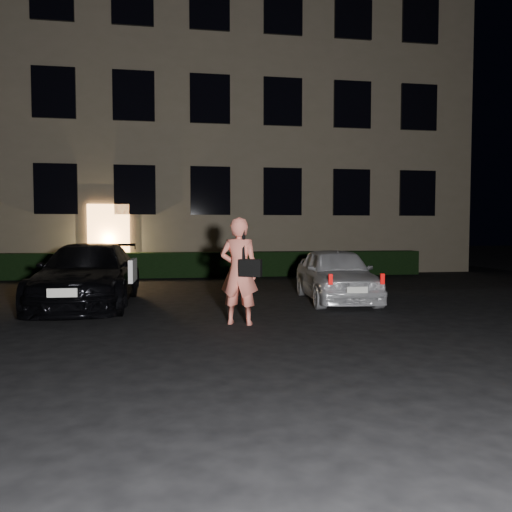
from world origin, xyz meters
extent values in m
plane|color=black|center=(0.00, 0.00, 0.00)|extent=(80.00, 80.00, 0.00)
cube|color=#6C604D|center=(0.00, 15.00, 6.00)|extent=(20.00, 8.00, 12.00)
cube|color=#FFA756|center=(-3.50, 10.94, 1.25)|extent=(1.40, 0.10, 2.50)
cube|color=black|center=(-5.20, 10.94, 3.00)|extent=(1.40, 0.10, 1.70)
cube|color=black|center=(-2.60, 10.94, 3.00)|extent=(1.40, 0.10, 1.70)
cube|color=black|center=(0.00, 10.94, 3.00)|extent=(1.40, 0.10, 1.70)
cube|color=black|center=(2.60, 10.94, 3.00)|extent=(1.40, 0.10, 1.70)
cube|color=black|center=(5.20, 10.94, 3.00)|extent=(1.40, 0.10, 1.70)
cube|color=black|center=(7.80, 10.94, 3.00)|extent=(1.40, 0.10, 1.70)
cube|color=black|center=(-5.20, 10.94, 6.20)|extent=(1.40, 0.10, 1.70)
cube|color=black|center=(-2.60, 10.94, 6.20)|extent=(1.40, 0.10, 1.70)
cube|color=black|center=(0.00, 10.94, 6.20)|extent=(1.40, 0.10, 1.70)
cube|color=black|center=(2.60, 10.94, 6.20)|extent=(1.40, 0.10, 1.70)
cube|color=black|center=(5.20, 10.94, 6.20)|extent=(1.40, 0.10, 1.70)
cube|color=black|center=(7.80, 10.94, 6.20)|extent=(1.40, 0.10, 1.70)
cube|color=black|center=(-2.60, 10.94, 9.40)|extent=(1.40, 0.10, 1.70)
cube|color=black|center=(0.00, 10.94, 9.40)|extent=(1.40, 0.10, 1.70)
cube|color=black|center=(2.60, 10.94, 9.40)|extent=(1.40, 0.10, 1.70)
cube|color=black|center=(5.20, 10.94, 9.40)|extent=(1.40, 0.10, 1.70)
cube|color=black|center=(7.80, 10.94, 9.40)|extent=(1.40, 0.10, 1.70)
cube|color=black|center=(0.00, 10.50, 0.42)|extent=(15.00, 0.70, 0.85)
imported|color=black|center=(-3.03, 4.20, 0.66)|extent=(1.90, 4.58, 1.32)
cube|color=white|center=(-2.04, 3.35, 0.82)|extent=(0.09, 0.95, 0.44)
cube|color=silver|center=(-3.06, 1.83, 0.58)|extent=(0.48, 0.05, 0.15)
imported|color=silver|center=(2.39, 4.10, 0.61)|extent=(1.74, 3.70, 1.23)
cube|color=red|center=(1.74, 2.43, 0.67)|extent=(0.08, 0.05, 0.20)
cube|color=red|center=(2.76, 2.35, 0.67)|extent=(0.08, 0.05, 0.20)
cube|color=silver|center=(2.25, 2.34, 0.46)|extent=(0.41, 0.07, 0.12)
imported|color=#F97C66|center=(-0.13, 1.65, 0.92)|extent=(0.78, 0.65, 1.83)
cube|color=black|center=(0.04, 1.45, 0.98)|extent=(0.41, 0.29, 0.29)
cube|color=black|center=(-0.06, 1.53, 1.40)|extent=(0.06, 0.07, 0.57)
camera|label=1|loc=(-1.16, -6.77, 1.62)|focal=35.00mm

